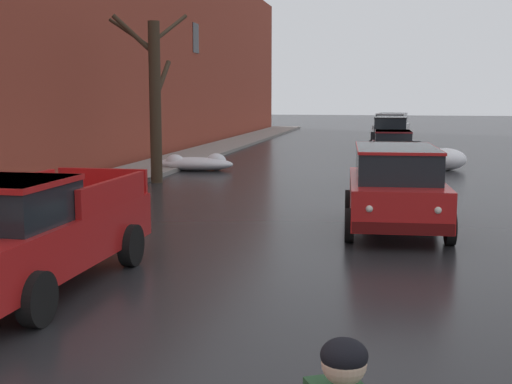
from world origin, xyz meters
TOP-DOWN VIEW (x-y plane):
  - left_sidewalk_slab at (-6.49, 18.00)m, footprint 2.44×80.00m
  - brick_townhouse_facade at (-8.22, 17.99)m, footprint 0.63×80.00m
  - snow_bank_near_corner_left at (-4.74, 22.74)m, footprint 3.04×1.22m
  - snow_bank_along_left_kerb at (4.84, 24.79)m, footprint 1.62×1.50m
  - bare_tree_mid_block at (-5.02, 18.98)m, footprint 2.19×2.24m
  - pickup_truck_red_approaching_near_lane at (-2.55, 6.37)m, footprint 2.10×5.34m
  - suv_red_parked_kerbside_close at (2.83, 12.14)m, footprint 2.35×4.51m
  - sedan_grey_parked_kerbside_mid at (2.93, 18.92)m, footprint 2.09×4.24m
  - sedan_maroon_parked_far_down_block at (2.81, 26.75)m, footprint 2.06×4.29m
  - suv_black_queued_behind_truck at (2.70, 33.30)m, footprint 2.10×4.77m
  - suv_silver_at_far_intersection at (2.75, 40.52)m, footprint 2.45×4.77m

SIDE VIEW (x-z plane):
  - left_sidewalk_slab at x=-6.49m, z-range 0.00..0.15m
  - snow_bank_near_corner_left at x=-4.74m, z-range -0.06..0.61m
  - snow_bank_along_left_kerb at x=4.84m, z-range -0.02..0.84m
  - sedan_maroon_parked_far_down_block at x=2.81m, z-range 0.04..1.46m
  - sedan_grey_parked_kerbside_mid at x=2.93m, z-range 0.04..1.46m
  - pickup_truck_red_approaching_near_lane at x=-2.55m, z-range 0.00..1.76m
  - suv_red_parked_kerbside_close at x=2.83m, z-range 0.08..1.90m
  - suv_black_queued_behind_truck at x=2.70m, z-range 0.08..1.90m
  - suv_silver_at_far_intersection at x=2.75m, z-range 0.08..1.90m
  - bare_tree_mid_block at x=-5.02m, z-range 0.09..5.83m
  - brick_townhouse_facade at x=-8.22m, z-range 0.00..10.68m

